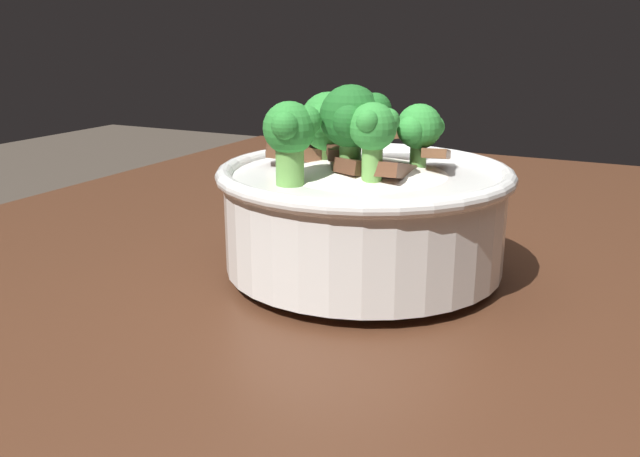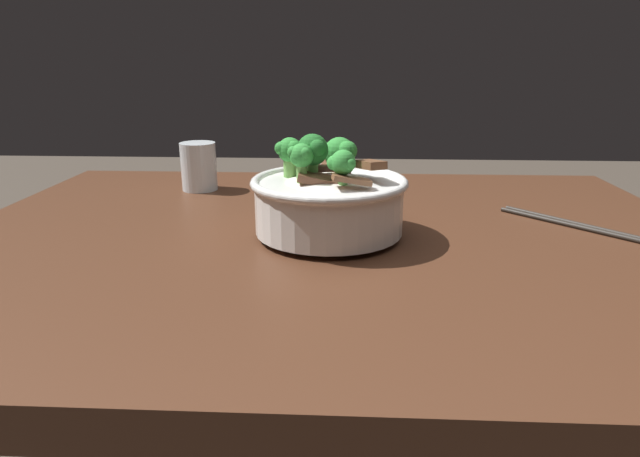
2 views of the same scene
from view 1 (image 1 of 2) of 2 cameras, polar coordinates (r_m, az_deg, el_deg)
dining_table at (r=0.61m, az=1.99°, el=-18.03°), size 1.13×0.84×0.81m
rice_bowl at (r=0.51m, az=3.78°, el=2.27°), size 0.22×0.22×0.15m
chopsticks_pair at (r=0.88m, az=8.92°, el=4.60°), size 0.17×0.18×0.01m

